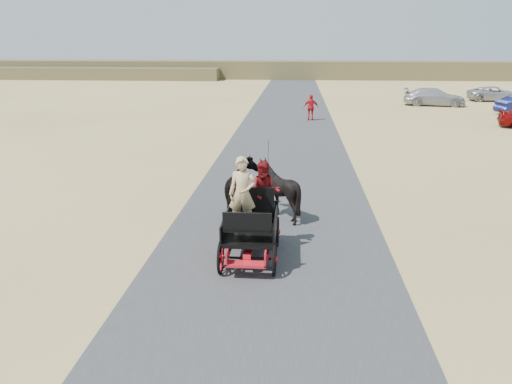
# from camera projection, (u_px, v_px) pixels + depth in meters

# --- Properties ---
(ground) EXTENTS (140.00, 140.00, 0.00)m
(ground) POSITION_uv_depth(u_px,v_px,m) (269.00, 275.00, 11.35)
(ground) COLOR tan
(road) EXTENTS (6.00, 140.00, 0.01)m
(road) POSITION_uv_depth(u_px,v_px,m) (269.00, 275.00, 11.35)
(road) COLOR #38383A
(road) RESTS_ON ground
(ridge_far) EXTENTS (140.00, 6.00, 2.40)m
(ridge_far) POSITION_uv_depth(u_px,v_px,m) (293.00, 70.00, 70.13)
(ridge_far) COLOR brown
(ridge_far) RESTS_ON ground
(ridge_near) EXTENTS (40.00, 4.00, 1.60)m
(ridge_near) POSITION_uv_depth(u_px,v_px,m) (75.00, 73.00, 68.74)
(ridge_near) COLOR brown
(ridge_near) RESTS_ON ground
(carriage) EXTENTS (1.30, 2.40, 0.72)m
(carriage) POSITION_uv_depth(u_px,v_px,m) (251.00, 244.00, 12.20)
(carriage) COLOR black
(carriage) RESTS_ON ground
(horse_left) EXTENTS (0.91, 2.01, 1.70)m
(horse_left) POSITION_uv_depth(u_px,v_px,m) (242.00, 189.00, 14.96)
(horse_left) COLOR black
(horse_left) RESTS_ON ground
(horse_right) EXTENTS (1.37, 1.54, 1.70)m
(horse_right) POSITION_uv_depth(u_px,v_px,m) (278.00, 190.00, 14.88)
(horse_right) COLOR black
(horse_right) RESTS_ON ground
(driver_man) EXTENTS (0.66, 0.43, 1.80)m
(driver_man) POSITION_uv_depth(u_px,v_px,m) (242.00, 194.00, 11.90)
(driver_man) COLOR tan
(driver_man) RESTS_ON carriage
(passenger_woman) EXTENTS (0.77, 0.60, 1.58)m
(passenger_woman) POSITION_uv_depth(u_px,v_px,m) (265.00, 192.00, 12.42)
(passenger_woman) COLOR #660C0F
(passenger_woman) RESTS_ON carriage
(pedestrian) EXTENTS (1.01, 0.42, 1.73)m
(pedestrian) POSITION_uv_depth(u_px,v_px,m) (311.00, 107.00, 33.18)
(pedestrian) COLOR red
(pedestrian) RESTS_ON ground
(car_c) EXTENTS (5.13, 2.74, 1.42)m
(car_c) POSITION_uv_depth(u_px,v_px,m) (434.00, 97.00, 40.82)
(car_c) COLOR #B2B2B7
(car_c) RESTS_ON ground
(car_d) EXTENTS (4.61, 2.22, 1.26)m
(car_d) POSITION_uv_depth(u_px,v_px,m) (495.00, 94.00, 43.92)
(car_d) COLOR #B2B2B7
(car_d) RESTS_ON ground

